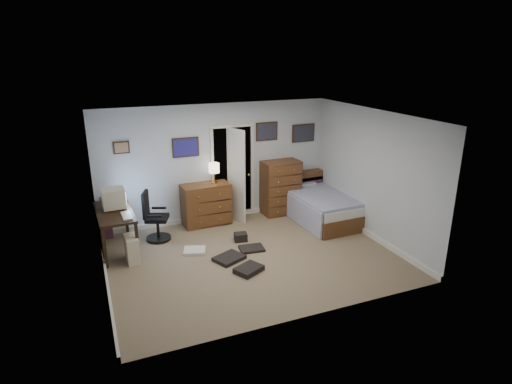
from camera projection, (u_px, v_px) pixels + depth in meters
floor at (252, 257)px, 7.71m from camera, size 5.00×4.00×0.02m
computer_desk at (110, 221)px, 7.71m from camera, size 0.67×1.37×0.78m
crt_monitor at (114, 198)px, 7.77m from camera, size 0.42×0.39×0.37m
keyboard at (127, 216)px, 7.45m from camera, size 0.17×0.42×0.02m
pc_tower at (132, 249)px, 7.46m from camera, size 0.23×0.44×0.47m
office_chair at (155, 221)px, 8.25m from camera, size 0.62×0.62×0.99m
media_stack at (107, 218)px, 8.35m from camera, size 0.17×0.17×0.83m
low_dresser at (206, 204)px, 9.01m from camera, size 1.02×0.55×0.88m
table_lamp at (214, 169)px, 8.84m from camera, size 0.23×0.23×0.43m
doorway at (228, 169)px, 9.51m from camera, size 0.96×1.12×2.05m
tall_dresser at (281, 187)px, 9.55m from camera, size 0.84×0.52×1.21m
headboard_bookcase at (305, 188)px, 9.94m from camera, size 0.99×0.30×0.88m
bed at (318, 206)px, 9.26m from camera, size 1.13×2.02×0.65m
wall_posters at (242, 138)px, 9.09m from camera, size 4.38×0.04×0.60m
floor_clutter at (234, 255)px, 7.66m from camera, size 1.49×1.57×0.16m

